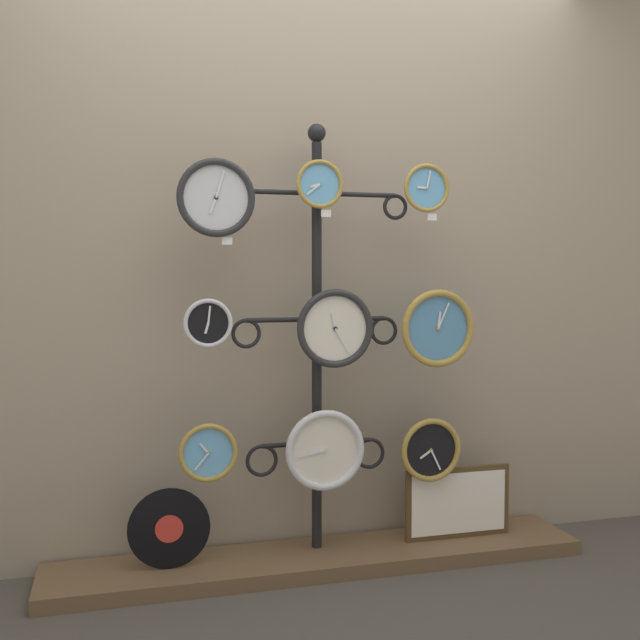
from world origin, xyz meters
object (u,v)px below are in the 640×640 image
Objects in this scene: clock_middle_center at (335,328)px; clock_bottom_center at (325,450)px; clock_top_center at (319,184)px; clock_bottom_left at (208,453)px; clock_top_right at (426,188)px; clock_middle_left at (208,323)px; display_stand at (317,408)px; clock_top_left at (216,198)px; clock_middle_right at (438,328)px; clock_bottom_right at (431,450)px; picture_frame at (458,502)px; vinyl_record at (169,529)px.

clock_middle_center is 0.49m from clock_bottom_center.
clock_top_center is 0.61× the size of clock_middle_center.
clock_bottom_center is at bearing 1.32° from clock_bottom_left.
clock_top_right is 1.36m from clock_bottom_left.
clock_top_right is 1.05× the size of clock_middle_left.
clock_middle_left reaches higher than clock_bottom_center.
display_stand is 5.50× the size of clock_bottom_center.
clock_bottom_center is at bearing -1.51° from clock_top_left.
clock_top_left is 0.93× the size of clock_middle_right.
display_stand reaches higher than clock_bottom_left.
clock_bottom_center reaches higher than clock_bottom_right.
clock_top_right reaches higher than picture_frame.
clock_top_left is at bearing 8.86° from clock_middle_left.
clock_top_left reaches higher than clock_bottom_left.
clock_top_right is (0.43, -0.11, 0.90)m from display_stand.
vinyl_record is 1.22m from picture_frame.
clock_bottom_left is (-0.04, -0.02, -0.97)m from clock_top_left.
clock_bottom_left is (-0.01, -0.02, -0.49)m from clock_middle_left.
picture_frame is (1.03, 0.03, -1.27)m from clock_top_left.
clock_top_center reaches higher than picture_frame.
clock_bottom_left is at bearing 179.80° from clock_middle_right.
clock_middle_right is at bearing -155.58° from picture_frame.
clock_middle_center is 1.00m from vinyl_record.
vinyl_record is at bearing -179.84° from clock_top_center.
clock_top_left is at bearing 179.56° from clock_middle_center.
clock_bottom_center is at bearing -59.14° from clock_top_center.
clock_bottom_center is 1.22× the size of clock_bottom_right.
clock_bottom_center is at bearing -178.53° from clock_bottom_right.
clock_top_left is 0.69m from clock_middle_center.
clock_bottom_left is (-0.89, -0.01, -1.03)m from clock_top_right.
clock_middle_center is (0.50, 0.00, -0.03)m from clock_middle_left.
clock_middle_left is (-0.89, 0.01, -0.54)m from clock_top_right.
clock_middle_center is 0.98× the size of clock_middle_right.
clock_top_left is at bearing 178.88° from clock_top_right.
vinyl_record is at bearing 178.37° from clock_top_right.
clock_middle_left is at bearing 70.91° from clock_bottom_left.
picture_frame is at bearing 3.74° from clock_middle_center.
clock_top_left reaches higher than clock_bottom_right.
picture_frame is (0.14, 0.03, -0.25)m from clock_bottom_right.
picture_frame is (0.61, 0.04, -0.28)m from clock_bottom_center.
clock_middle_center is (0.05, -0.09, 0.33)m from display_stand.
vinyl_record is (-1.04, 0.03, -1.32)m from clock_top_right.
clock_bottom_left is at bearing -178.68° from clock_bottom_center.
clock_top_center is 1.13m from clock_bottom_left.
clock_bottom_right is (0.46, 0.01, -0.03)m from clock_bottom_center.
vinyl_record is at bearing 179.35° from clock_bottom_right.
vinyl_record is at bearing 178.56° from clock_middle_center.
clock_top_right is 1.34m from picture_frame.
clock_top_center reaches higher than clock_top_left.
clock_top_right is at bearing -4.05° from clock_top_center.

